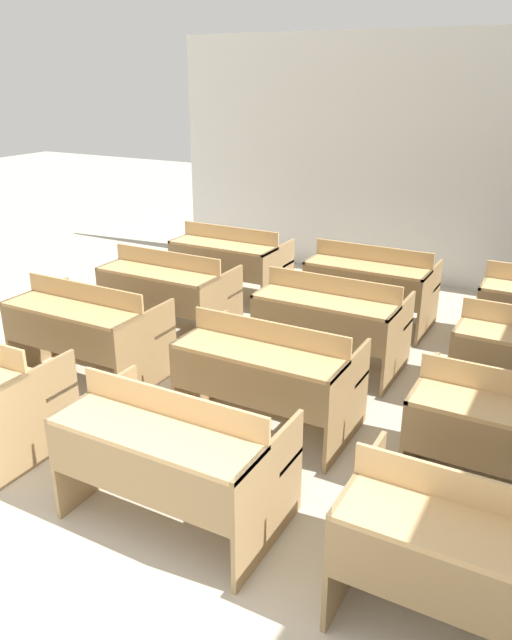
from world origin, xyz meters
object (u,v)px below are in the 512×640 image
(bench_front_right, at_px, (481,554))
(bench_second_center, at_px, (268,371))
(bench_second_left, at_px, (86,326))
(bench_back_left, at_px, (230,259))
(bench_third_center, at_px, (331,318))
(bench_back_center, at_px, (371,282))
(bench_front_center, at_px, (173,451))
(bench_third_left, at_px, (168,289))

(bench_front_right, bearing_deg, bench_second_center, 145.40)
(bench_second_left, distance_m, bench_back_left, 2.40)
(bench_third_center, relative_size, bench_back_center, 1.00)
(bench_front_center, distance_m, bench_third_left, 2.98)
(bench_third_left, relative_size, bench_back_center, 1.00)
(bench_front_center, height_order, bench_third_center, same)
(bench_back_left, bearing_deg, bench_third_center, -33.91)
(bench_front_right, relative_size, bench_back_left, 1.00)
(bench_second_left, xyz_separation_m, bench_back_center, (1.78, 2.37, 0.00))
(bench_second_center, bearing_deg, bench_third_left, 146.35)
(bench_second_center, height_order, bench_third_left, same)
(bench_front_center, distance_m, bench_third_center, 2.43)
(bench_third_center, bearing_deg, bench_front_center, -90.06)
(bench_third_center, height_order, bench_back_left, same)
(bench_second_left, xyz_separation_m, bench_third_left, (0.02, 1.17, 0.00))
(bench_front_center, bearing_deg, bench_front_right, 0.05)
(bench_second_center, distance_m, bench_third_center, 1.22)
(bench_front_center, distance_m, bench_front_right, 1.74)
(bench_second_center, relative_size, bench_back_left, 1.00)
(bench_back_center, bearing_deg, bench_third_left, -145.69)
(bench_second_left, relative_size, bench_third_left, 1.00)
(bench_second_left, xyz_separation_m, bench_second_center, (1.80, -0.02, 0.00))
(bench_back_left, distance_m, bench_back_center, 1.75)
(bench_second_left, height_order, bench_third_center, same)
(bench_third_left, xyz_separation_m, bench_back_center, (1.76, 1.20, 0.00))
(bench_front_center, relative_size, bench_back_left, 1.00)
(bench_third_left, xyz_separation_m, bench_third_center, (1.79, 0.03, 0.00))
(bench_second_left, relative_size, bench_back_center, 1.00)
(bench_second_center, distance_m, bench_back_left, 3.00)
(bench_back_left, bearing_deg, bench_third_left, -90.36)
(bench_front_center, height_order, bench_back_center, same)
(bench_second_center, xyz_separation_m, bench_back_center, (-0.03, 2.39, 0.00))
(bench_third_left, distance_m, bench_back_center, 2.13)
(bench_front_right, bearing_deg, bench_second_left, 161.06)
(bench_second_center, xyz_separation_m, bench_third_left, (-1.79, 1.19, 0.00))
(bench_third_left, bearing_deg, bench_second_center, -33.65)
(bench_front_center, relative_size, bench_second_center, 1.00)
(bench_back_center, bearing_deg, bench_second_left, -126.84)
(bench_front_right, height_order, bench_second_center, same)
(bench_front_center, xyz_separation_m, bench_back_center, (-0.02, 3.59, 0.00))
(bench_front_center, height_order, bench_third_left, same)
(bench_third_center, bearing_deg, bench_second_left, -146.22)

